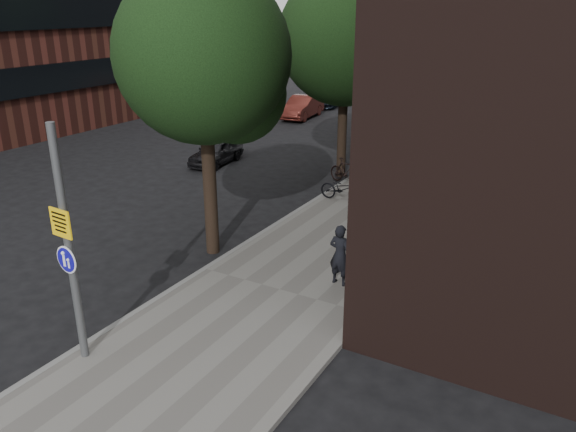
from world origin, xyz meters
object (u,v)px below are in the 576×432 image
Objects in this scene: pedestrian at (340,255)px; parked_bike_facade_near at (409,227)px; signpost at (69,247)px; parked_car_near at (216,152)px.

parked_bike_facade_near is (0.65, 3.26, -0.30)m from pedestrian.
signpost reaches higher than pedestrian.
pedestrian is 12.10m from parked_car_near.
signpost reaches higher than parked_bike_facade_near.
signpost is 14.42m from parked_car_near.
parked_car_near is (-6.34, 12.81, -1.89)m from signpost.
signpost is at bearing 65.50° from pedestrian.
parked_bike_facade_near is at bearing -29.40° from parked_car_near.
parked_bike_facade_near is 0.57× the size of parked_car_near.
parked_car_near is at bearing 120.20° from signpost.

